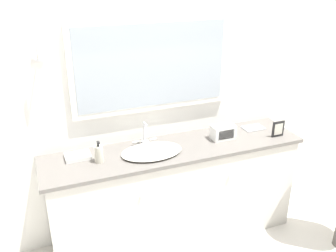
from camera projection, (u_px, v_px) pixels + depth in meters
The scene contains 8 objects.
wall_back at pixel (162, 90), 3.10m from camera, with size 8.00×0.18×2.55m.
vanity_counter at pixel (175, 193), 3.20m from camera, with size 2.15×0.52×0.88m.
sink_basin at pixel (151, 151), 2.93m from camera, with size 0.49×0.37×0.20m.
soap_bottle at pixel (99, 154), 2.78m from camera, with size 0.07×0.07×0.17m.
appliance_box at pixel (223, 132), 3.15m from camera, with size 0.20×0.12×0.12m.
picture_frame at pixel (278, 129), 3.19m from camera, with size 0.11×0.01×0.14m.
hand_towel_near_sink at pixel (78, 156), 2.85m from camera, with size 0.19×0.13×0.03m.
metal_tray at pixel (253, 128), 3.37m from camera, with size 0.19×0.13×0.01m.
Camera 1 is at (-1.04, -2.23, 2.25)m, focal length 40.00 mm.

